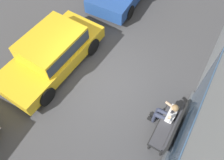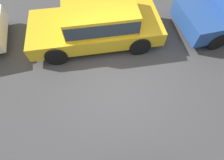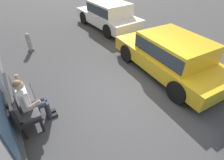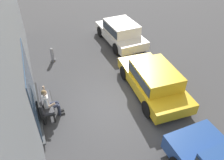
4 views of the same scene
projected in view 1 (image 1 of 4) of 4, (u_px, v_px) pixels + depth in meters
The scene contains 4 objects.
ground_plane at pixel (101, 80), 8.16m from camera, with size 60.00×60.00×0.00m, color #424244.
bench at pixel (170, 127), 6.52m from camera, with size 1.57×0.55×1.04m.
person_on_phone at pixel (167, 114), 6.61m from camera, with size 0.73×0.74×1.38m.
parked_car_mid at pixel (52, 51), 7.95m from camera, with size 4.36×2.10×1.37m.
Camera 1 is at (3.61, 2.60, 6.85)m, focal length 35.00 mm.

